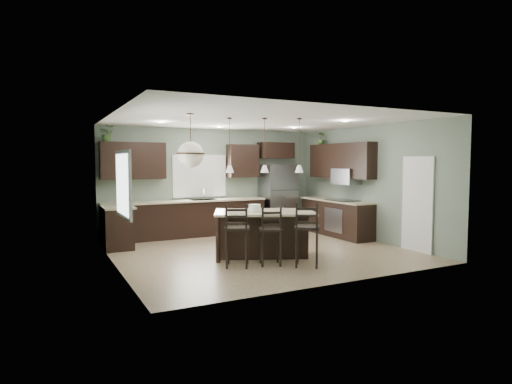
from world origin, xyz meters
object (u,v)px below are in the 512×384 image
object	(u,v)px
bar_stool_right	(307,234)
refrigerator	(278,197)
serving_dish	(255,208)
bar_stool_center	(270,236)
plant_back_left	(107,133)
kitchen_island	(264,234)
bar_stool_left	(237,235)

from	to	relation	value
bar_stool_right	refrigerator	bearing A→B (deg)	102.97
serving_dish	bar_stool_center	world-z (taller)	bar_stool_center
bar_stool_center	plant_back_left	world-z (taller)	plant_back_left
serving_dish	plant_back_left	distance (m)	4.13
plant_back_left	serving_dish	bearing A→B (deg)	-51.04
kitchen_island	bar_stool_center	size ratio (longest dim) A/B	1.80
kitchen_island	plant_back_left	world-z (taller)	plant_back_left
bar_stool_right	kitchen_island	bearing A→B (deg)	140.85
refrigerator	serving_dish	world-z (taller)	refrigerator
bar_stool_left	bar_stool_center	bearing A→B (deg)	13.51
bar_stool_left	refrigerator	bearing A→B (deg)	78.35
bar_stool_left	bar_stool_right	size ratio (longest dim) A/B	0.99
bar_stool_center	bar_stool_right	size ratio (longest dim) A/B	0.92
plant_back_left	bar_stool_right	bearing A→B (deg)	-55.23
refrigerator	kitchen_island	distance (m)	3.49
bar_stool_left	plant_back_left	bearing A→B (deg)	143.55
refrigerator	bar_stool_left	bearing A→B (deg)	-129.60
bar_stool_left	plant_back_left	world-z (taller)	plant_back_left
bar_stool_left	bar_stool_center	world-z (taller)	bar_stool_left
refrigerator	bar_stool_center	distance (m)	4.20
refrigerator	kitchen_island	world-z (taller)	refrigerator
bar_stool_center	plant_back_left	bearing A→B (deg)	143.17
bar_stool_center	plant_back_left	distance (m)	4.86
serving_dish	plant_back_left	bearing A→B (deg)	128.96
serving_dish	bar_stool_right	xyz separation A→B (m)	(0.48, -1.18, -0.40)
serving_dish	bar_stool_left	distance (m)	1.01
refrigerator	bar_stool_right	world-z (taller)	refrigerator
refrigerator	bar_stool_center	xyz separation A→B (m)	(-2.21, -3.56, -0.37)
refrigerator	bar_stool_right	size ratio (longest dim) A/B	1.55
refrigerator	bar_stool_center	world-z (taller)	refrigerator
bar_stool_right	plant_back_left	bearing A→B (deg)	160.52
bar_stool_center	bar_stool_right	xyz separation A→B (m)	(0.55, -0.39, 0.04)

